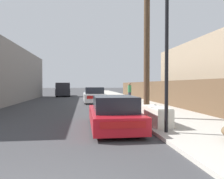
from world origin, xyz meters
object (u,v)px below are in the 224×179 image
(car_parked_far, at_px, (92,93))
(pedestrian, at_px, (130,91))
(discarded_fridge, at_px, (157,116))
(utility_pole, at_px, (147,39))
(car_parked_mid, at_px, (94,96))
(pickup_truck, at_px, (63,90))
(street_lamp, at_px, (167,44))
(parked_sports_car_red, at_px, (113,114))

(car_parked_far, bearing_deg, pedestrian, -62.04)
(discarded_fridge, relative_size, utility_pole, 0.25)
(car_parked_far, bearing_deg, car_parked_mid, -89.27)
(pickup_truck, bearing_deg, pedestrian, 119.45)
(street_lamp, bearing_deg, car_parked_far, 94.70)
(parked_sports_car_red, xyz_separation_m, street_lamp, (1.58, -1.41, 2.48))
(discarded_fridge, height_order, car_parked_mid, car_parked_mid)
(parked_sports_car_red, height_order, utility_pole, utility_pole)
(parked_sports_car_red, height_order, street_lamp, street_lamp)
(utility_pole, xyz_separation_m, street_lamp, (-0.30, -3.32, -0.83))
(pickup_truck, distance_m, pedestrian, 13.42)
(pickup_truck, bearing_deg, discarded_fridge, 100.05)
(discarded_fridge, xyz_separation_m, pedestrian, (1.56, 12.41, 0.55))
(pickup_truck, height_order, pedestrian, pickup_truck)
(parked_sports_car_red, distance_m, car_parked_far, 19.07)
(utility_pole, relative_size, pedestrian, 4.13)
(discarded_fridge, distance_m, street_lamp, 2.90)
(parked_sports_car_red, bearing_deg, pedestrian, 75.09)
(discarded_fridge, xyz_separation_m, car_parked_far, (-1.80, 19.16, 0.13))
(car_parked_far, bearing_deg, pickup_truck, 132.90)
(car_parked_mid, xyz_separation_m, street_lamp, (1.77, -13.45, 2.38))
(parked_sports_car_red, relative_size, pedestrian, 2.51)
(street_lamp, relative_size, pedestrian, 2.89)
(car_parked_mid, bearing_deg, street_lamp, -83.65)
(discarded_fridge, distance_m, car_parked_far, 19.25)
(discarded_fridge, distance_m, pickup_truck, 24.35)
(pickup_truck, relative_size, pedestrian, 3.03)
(street_lamp, bearing_deg, utility_pole, 84.83)
(discarded_fridge, height_order, pedestrian, pedestrian)
(car_parked_mid, bearing_deg, discarded_fridge, -82.29)
(car_parked_far, distance_m, street_lamp, 20.70)
(parked_sports_car_red, xyz_separation_m, utility_pole, (1.88, 1.91, 3.31))
(car_parked_mid, height_order, utility_pole, utility_pole)
(street_lamp, bearing_deg, car_parked_mid, 97.51)
(street_lamp, distance_m, pedestrian, 13.98)
(parked_sports_car_red, distance_m, utility_pole, 4.26)
(parked_sports_car_red, relative_size, pickup_truck, 0.83)
(street_lamp, bearing_deg, pickup_truck, 102.75)
(discarded_fridge, distance_m, utility_pole, 3.95)
(car_parked_far, height_order, pickup_truck, pickup_truck)
(parked_sports_car_red, relative_size, utility_pole, 0.61)
(discarded_fridge, bearing_deg, car_parked_mid, 96.32)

